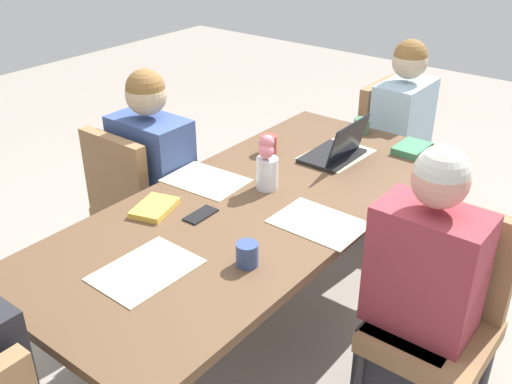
{
  "coord_description": "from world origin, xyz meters",
  "views": [
    {
      "loc": [
        1.74,
        1.36,
        1.96
      ],
      "look_at": [
        0.0,
        0.0,
        0.79
      ],
      "focal_mm": 41.07,
      "sensor_mm": 36.0,
      "label": 1
    }
  ],
  "objects": [
    {
      "name": "ground_plane",
      "position": [
        0.0,
        0.0,
        0.0
      ],
      "size": [
        10.0,
        10.0,
        0.0
      ],
      "primitive_type": "plane",
      "color": "gray"
    },
    {
      "name": "dining_table",
      "position": [
        0.0,
        0.0,
        0.67
      ],
      "size": [
        2.16,
        0.94,
        0.74
      ],
      "color": "brown",
      "rests_on": "ground_plane"
    },
    {
      "name": "chair_near_left_near",
      "position": [
        0.03,
        -0.76,
        0.5
      ],
      "size": [
        0.44,
        0.44,
        0.9
      ],
      "color": "olive",
      "rests_on": "ground_plane"
    },
    {
      "name": "person_near_left_near",
      "position": [
        -0.04,
        -0.7,
        0.53
      ],
      "size": [
        0.36,
        0.4,
        1.19
      ],
      "color": "#2D2D33",
      "rests_on": "ground_plane"
    },
    {
      "name": "chair_head_left_left_mid",
      "position": [
        -1.42,
        -0.03,
        0.5
      ],
      "size": [
        0.44,
        0.44,
        0.9
      ],
      "color": "olive",
      "rests_on": "ground_plane"
    },
    {
      "name": "person_head_left_left_mid",
      "position": [
        -1.36,
        0.04,
        0.53
      ],
      "size": [
        0.4,
        0.36,
        1.19
      ],
      "color": "#2D2D33",
      "rests_on": "ground_plane"
    },
    {
      "name": "chair_far_right_near",
      "position": [
        -0.11,
        0.82,
        0.5
      ],
      "size": [
        0.44,
        0.44,
        0.9
      ],
      "color": "olive",
      "rests_on": "ground_plane"
    },
    {
      "name": "person_far_right_near",
      "position": [
        -0.04,
        0.76,
        0.53
      ],
      "size": [
        0.36,
        0.4,
        1.19
      ],
      "color": "#2D2D33",
      "rests_on": "ground_plane"
    },
    {
      "name": "flower_vase",
      "position": [
        -0.14,
        -0.04,
        0.86
      ],
      "size": [
        0.1,
        0.1,
        0.26
      ],
      "color": "silver",
      "rests_on": "dining_table"
    },
    {
      "name": "placemat_near_left_near",
      "position": [
        -0.02,
        -0.31,
        0.74
      ],
      "size": [
        0.28,
        0.37,
        0.0
      ],
      "primitive_type": "cube",
      "rotation": [
        0.0,
        0.0,
        1.62
      ],
      "color": "beige",
      "rests_on": "dining_table"
    },
    {
      "name": "placemat_head_left_left_mid",
      "position": [
        -0.64,
        0.02,
        0.74
      ],
      "size": [
        0.37,
        0.28,
        0.0
      ],
      "primitive_type": "cube",
      "rotation": [
        0.0,
        0.0,
        -0.05
      ],
      "color": "beige",
      "rests_on": "dining_table"
    },
    {
      "name": "placemat_head_right_left_far",
      "position": [
        0.64,
        -0.0,
        0.74
      ],
      "size": [
        0.37,
        0.27,
        0.0
      ],
      "primitive_type": "cube",
      "rotation": [
        0.0,
        0.0,
        3.12
      ],
      "color": "beige",
      "rests_on": "dining_table"
    },
    {
      "name": "placemat_far_right_near",
      "position": [
        -0.02,
        0.31,
        0.74
      ],
      "size": [
        0.26,
        0.36,
        0.0
      ],
      "primitive_type": "cube",
      "rotation": [
        0.0,
        0.0,
        -1.58
      ],
      "color": "beige",
      "rests_on": "dining_table"
    },
    {
      "name": "laptop_head_left_left_mid",
      "position": [
        -0.6,
        0.04,
        0.79
      ],
      "size": [
        0.32,
        0.22,
        0.21
      ],
      "color": "black",
      "rests_on": "dining_table"
    },
    {
      "name": "coffee_mug_near_left",
      "position": [
        0.39,
        0.26,
        0.79
      ],
      "size": [
        0.08,
        0.08,
        0.09
      ],
      "primitive_type": "cylinder",
      "color": "#33477A",
      "rests_on": "dining_table"
    },
    {
      "name": "coffee_mug_near_right",
      "position": [
        -0.98,
        -0.03,
        0.78
      ],
      "size": [
        0.09,
        0.09,
        0.08
      ],
      "primitive_type": "cylinder",
      "color": "#47704C",
      "rests_on": "dining_table"
    },
    {
      "name": "coffee_mug_centre_left",
      "position": [
        -0.45,
        -0.27,
        0.79
      ],
      "size": [
        0.09,
        0.09,
        0.09
      ],
      "primitive_type": "cylinder",
      "color": "#AD3D38",
      "rests_on": "dining_table"
    },
    {
      "name": "book_red_cover",
      "position": [
        -0.91,
        0.3,
        0.76
      ],
      "size": [
        0.2,
        0.14,
        0.04
      ],
      "primitive_type": "cube",
      "rotation": [
        0.0,
        0.0,
        -0.02
      ],
      "color": "#3D7F56",
      "rests_on": "dining_table"
    },
    {
      "name": "book_blue_cover",
      "position": [
        0.32,
        -0.29,
        0.76
      ],
      "size": [
        0.23,
        0.19,
        0.03
      ],
      "primitive_type": "cube",
      "rotation": [
        0.0,
        0.0,
        0.29
      ],
      "color": "gold",
      "rests_on": "dining_table"
    },
    {
      "name": "phone_black",
      "position": [
        0.23,
        -0.11,
        0.75
      ],
      "size": [
        0.15,
        0.08,
        0.01
      ],
      "primitive_type": "cube",
      "rotation": [
        0.0,
        0.0,
        0.02
      ],
      "color": "black",
      "rests_on": "dining_table"
    }
  ]
}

